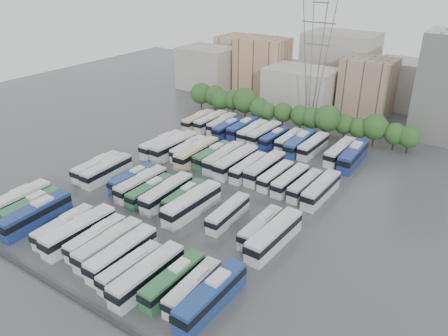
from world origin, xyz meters
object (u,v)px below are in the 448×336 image
Objects in this scene: bus_r2_s7 at (236,161)px; bus_r3_s7 at (274,138)px; bus_r2_s10 at (276,175)px; bus_r1_s10 at (228,213)px; bus_r3_s2 at (222,124)px; bus_r3_s9 at (300,143)px; bus_r1_s7 at (185,196)px; bus_r0_s5 at (79,231)px; bus_r1_s1 at (107,170)px; bus_r2_s13 at (321,189)px; bus_r2_s2 at (174,146)px; bus_r0_s0 at (15,203)px; bus_r1_s0 at (97,167)px; bus_r2_s9 at (265,168)px; bus_r3_s6 at (264,133)px; bus_r3_s3 at (228,128)px; bus_r0_s7 at (109,244)px; bus_r3_s1 at (211,121)px; bus_r0_s4 at (64,227)px; bus_r0_s1 at (31,207)px; bus_r3_s12 at (340,151)px; bus_r1_s12 at (261,227)px; bus_r1_s13 at (274,235)px; bus_r3_s10 at (313,146)px; bus_r0_s2 at (36,214)px; bus_r2_s6 at (224,158)px; bus_r2_s5 at (213,155)px; bus_r0_s11 at (173,280)px; bus_r2_s4 at (197,153)px; bus_r3_s13 at (353,155)px; bus_r0_s8 at (122,253)px; bus_r1_s3 at (133,179)px; bus_r1_s4 at (141,184)px; bus_r3_s0 at (198,120)px; bus_r3_s8 at (289,140)px; bus_r1_s6 at (167,193)px; bus_r2_s1 at (162,144)px; bus_r1_s8 at (192,203)px; bus_r0_s10 at (147,275)px; bus_r2_s12 at (305,185)px; bus_r3_s5 at (253,131)px; bus_r0_s12 at (193,287)px; bus_r2_s11 at (290,180)px.

bus_r2_s7 is 1.21× the size of bus_r3_s7.
bus_r1_s10 is at bearing -87.89° from bus_r2_s10.
bus_r3_s9 reaches higher than bus_r3_s2.
bus_r2_s10 reaches higher than bus_r1_s7.
bus_r0_s5 is 1.05× the size of bus_r1_s1.
bus_r3_s9 is at bearing 126.59° from bus_r2_s13.
bus_r2_s2 reaches higher than bus_r0_s5.
bus_r2_s2 is (6.53, 35.84, 0.01)m from bus_r0_s0.
bus_r2_s9 is (29.50, 19.16, 0.16)m from bus_r1_s0.
bus_r0_s0 is at bearing -107.22° from bus_r3_s6.
bus_r3_s3 is at bearing 145.36° from bus_r2_s10.
bus_r3_s1 is (-19.83, 54.02, -0.08)m from bus_r0_s7.
bus_r1_s1 is (-9.95, 18.22, 0.17)m from bus_r0_s4.
bus_r3_s12 is (36.34, 53.74, 0.16)m from bus_r0_s1.
bus_r1_s12 is at bearing -88.04° from bus_r3_s12.
bus_r1_s13 is 1.06× the size of bus_r3_s12.
bus_r0_s2 is at bearing -114.56° from bus_r3_s10.
bus_r1_s13 is 1.04× the size of bus_r2_s6.
bus_r3_s9 is at bearing 90.28° from bus_r2_s9.
bus_r0_s4 is 37.08m from bus_r2_s5.
bus_r0_s4 is 0.99× the size of bus_r0_s11.
bus_r2_s4 reaches higher than bus_r1_s7.
bus_r3_s13 is (23.03, 16.89, 0.11)m from bus_r2_s6.
bus_r0_s8 is at bearing -59.12° from bus_r2_s2.
bus_r1_s4 is at bearing -14.21° from bus_r1_s3.
bus_r3_s0 is at bearing 94.41° from bus_r0_s2.
bus_r2_s5 is at bearing 64.55° from bus_r0_s0.
bus_r3_s13 is (35.86, -1.20, 0.31)m from bus_r3_s2.
bus_r2_s6 is 24.27m from bus_r3_s1.
bus_r1_s7 reaches higher than bus_r3_s8.
bus_r3_s3 is 29.59m from bus_r3_s12.
bus_r2_s7 is at bearing 56.52° from bus_r0_s0.
bus_r1_s6 is at bearing -64.60° from bus_r3_s1.
bus_r1_s0 is 1.07× the size of bus_r1_s3.
bus_r1_s7 is 0.87× the size of bus_r2_s1.
bus_r1_s1 is 0.92× the size of bus_r1_s8.
bus_r0_s10 is at bearing -5.94° from bus_r0_s1.
bus_r3_s2 reaches higher than bus_r1_s10.
bus_r3_s3 is at bearing 99.42° from bus_r2_s4.
bus_r3_s1 is (-36.48, 36.60, 0.12)m from bus_r1_s12.
bus_r2_s4 is at bearing -177.66° from bus_r2_s12.
bus_r0_s5 reaches higher than bus_r1_s10.
bus_r3_s1 reaches higher than bus_r3_s3.
bus_r1_s13 is 30.64m from bus_r2_s6.
bus_r1_s13 reaches higher than bus_r3_s5.
bus_r1_s8 is (3.11, -1.70, 0.39)m from bus_r1_s7.
bus_r1_s0 is at bearing 153.60° from bus_r0_s12.
bus_r3_s9 is at bearing -5.47° from bus_r3_s2.
bus_r1_s6 is 39.12m from bus_r3_s2.
bus_r2_s11 is 0.92× the size of bus_r2_s13.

